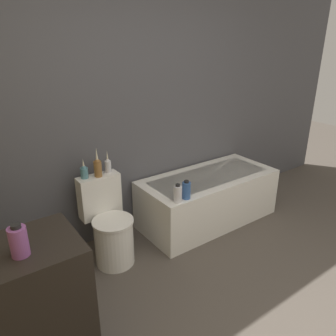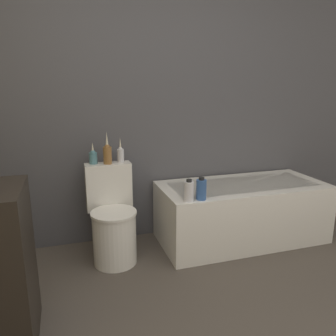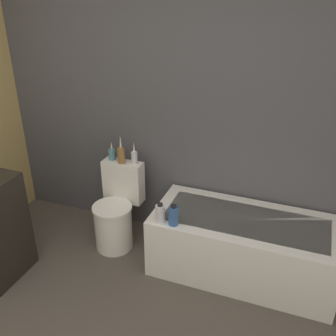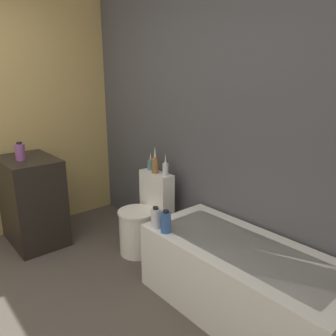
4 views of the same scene
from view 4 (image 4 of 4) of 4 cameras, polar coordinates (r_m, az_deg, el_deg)
wall_back_tiled at (r=2.92m, az=6.37°, el=8.32°), size 6.40×0.06×2.60m
bathtub at (r=2.53m, az=12.72°, el=-18.45°), size 1.50×0.68×0.53m
toilet at (r=3.23m, az=-4.39°, el=-8.98°), size 0.38×0.50×0.77m
vanity_counter at (r=3.63m, az=-22.53°, el=-5.28°), size 0.69×0.48×0.89m
soap_bottle_glass at (r=3.43m, az=-24.35°, el=2.57°), size 0.09×0.09×0.18m
vase_gold at (r=3.25m, az=-3.02°, el=0.73°), size 0.07×0.07×0.18m
vase_silver at (r=3.14m, az=-2.26°, el=0.72°), size 0.07×0.07×0.27m
vase_bronze at (r=3.08m, az=-0.45°, el=0.06°), size 0.06×0.06×0.21m
shampoo_bottle_tall at (r=2.56m, az=-2.16°, el=-8.71°), size 0.08×0.08×0.17m
shampoo_bottle_short at (r=2.49m, az=-0.38°, el=-9.40°), size 0.08×0.08×0.18m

